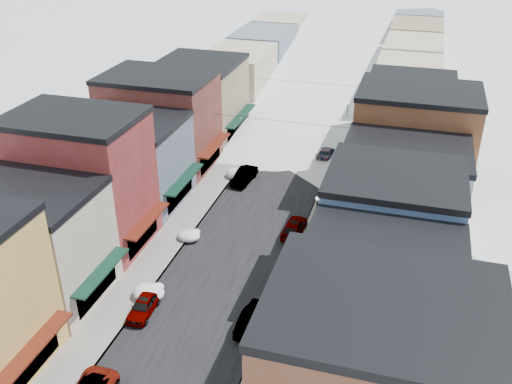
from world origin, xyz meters
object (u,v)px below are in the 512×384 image
Objects in this scene: car_dark_hatch at (244,176)px; trash_can at (290,292)px; streetlamp_near at (317,212)px; car_silver_sedan at (144,306)px; fire_hydrant at (266,349)px; car_green_sedan at (253,318)px.

trash_can is (9.66, -18.62, -0.17)m from car_dark_hatch.
trash_can is 0.20× the size of streetlamp_near.
fire_hydrant is (10.27, -1.69, -0.18)m from car_silver_sedan.
trash_can is at bearing -111.39° from car_green_sedan.
fire_hydrant is (1.67, -2.56, -0.26)m from car_green_sedan.
car_silver_sedan reaches higher than trash_can.
car_silver_sedan is at bearing -126.51° from streetlamp_near.
car_green_sedan is 1.10× the size of streetlamp_near.
trash_can is (0.19, 6.69, 0.08)m from fire_hydrant.
car_green_sedan is at bearing -98.72° from streetlamp_near.
trash_can is 9.69m from streetlamp_near.
trash_can is at bearing -91.35° from streetlamp_near.
fire_hydrant is 16.29m from streetlamp_near.
car_silver_sedan is 0.86× the size of car_green_sedan.
car_silver_sedan is at bearing 8.57° from car_green_sedan.
car_silver_sedan reaches higher than fire_hydrant.
fire_hydrant is at bearing -11.81° from car_silver_sedan.
streetlamp_near reaches higher than trash_can.
trash_can is (10.46, 5.00, -0.10)m from car_silver_sedan.
car_green_sedan is 3.07m from fire_hydrant.
streetlamp_near is (0.41, 16.12, 2.31)m from fire_hydrant.
car_silver_sedan is at bearing -154.44° from trash_can.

